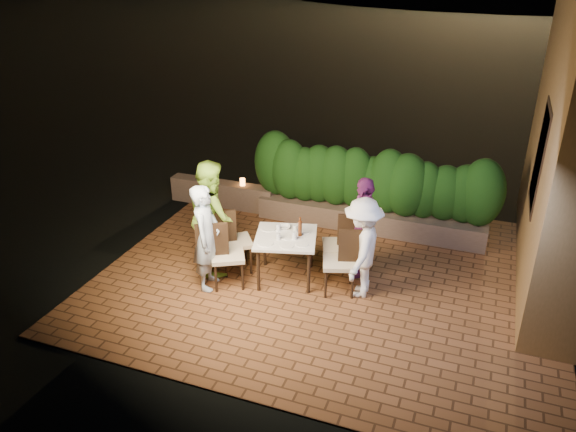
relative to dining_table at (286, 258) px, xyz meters
The scene contains 30 objects.
ground 0.75m from the dining_table, 12.67° to the right, with size 400.00×400.00×0.00m, color black.
terrace_floor 0.85m from the dining_table, 29.81° to the left, with size 7.00×6.00×0.15m, color brown.
window_pane 4.05m from the dining_table, 21.52° to the left, with size 0.08×1.00×1.40m, color black.
window_frame 4.04m from the dining_table, 21.58° to the left, with size 0.06×1.15×1.55m, color black.
planter 2.32m from the dining_table, 69.05° to the left, with size 4.20×0.55×0.40m, color brown.
hedge 2.38m from the dining_table, 69.05° to the left, with size 4.00×0.70×1.10m, color #153B10, non-canonical shape.
parapet 3.07m from the dining_table, 135.19° to the left, with size 2.20×0.30×0.50m, color brown.
hill 60.08m from the dining_table, 87.49° to the left, with size 52.00×40.00×22.00m, color black.
dining_table is the anchor object (origin of this frame).
plate_nw 0.54m from the dining_table, 122.27° to the right, with size 0.24×0.24×0.01m, color white.
plate_sw 0.53m from the dining_table, 157.72° to the left, with size 0.24×0.24×0.01m, color white.
plate_ne 0.52m from the dining_table, 26.59° to the right, with size 0.19×0.19×0.01m, color white.
plate_se 0.51m from the dining_table, 48.87° to the left, with size 0.19×0.19×0.01m, color white.
plate_centre 0.38m from the dining_table, 12.25° to the right, with size 0.24×0.24×0.01m, color white.
plate_front 0.50m from the dining_table, 66.13° to the right, with size 0.20×0.20×0.01m, color white.
glass_nw 0.46m from the dining_table, 117.24° to the right, with size 0.06×0.06×0.11m, color silver.
glass_sw 0.48m from the dining_table, 143.77° to the left, with size 0.07×0.07×0.12m, color silver.
glass_ne 0.47m from the dining_table, 16.04° to the right, with size 0.07×0.07×0.12m, color silver.
glass_se 0.48m from the dining_table, 61.43° to the left, with size 0.07×0.07×0.12m, color silver.
beer_bottle 0.57m from the dining_table, 26.81° to the left, with size 0.06×0.06×0.31m, color #4C220C, non-canonical shape.
bowl 0.48m from the dining_table, 114.47° to the left, with size 0.18×0.18×0.04m, color white.
chair_left_front 0.91m from the dining_table, 149.28° to the right, with size 0.49×0.49×1.06m, color black, non-canonical shape.
chair_left_back 0.87m from the dining_table, behind, with size 0.49×0.49×1.06m, color black, non-canonical shape.
chair_right_front 0.89m from the dining_table, ahead, with size 0.48×0.48×1.04m, color black, non-canonical shape.
chair_right_back 0.85m from the dining_table, 30.34° to the left, with size 0.49×0.49×1.05m, color black, non-canonical shape.
diner_blue 1.28m from the dining_table, 150.00° to the right, with size 0.61×0.40×1.68m, color silver.
diner_green 1.33m from the dining_table, behind, with size 0.89×0.70×1.84m, color #9AD542.
diner_white 1.26m from the dining_table, ahead, with size 1.01×0.58×1.56m, color white.
diner_purple 1.30m from the dining_table, 29.18° to the left, with size 0.96×0.40×1.65m, color #732665.
parapet_lamp 2.77m from the dining_table, 128.59° to the left, with size 0.10×0.10×0.14m, color orange.
Camera 1 is at (2.06, -6.96, 4.76)m, focal length 35.00 mm.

